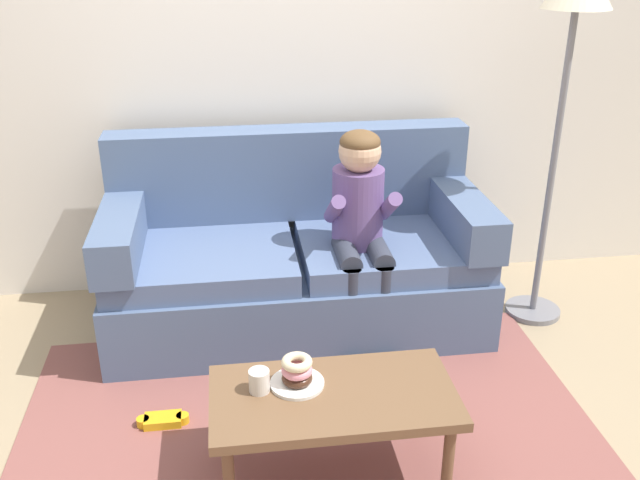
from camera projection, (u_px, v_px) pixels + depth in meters
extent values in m
plane|color=#9E896B|center=(306.00, 415.00, 3.14)|extent=(10.00, 10.00, 0.00)
cube|color=silver|center=(273.00, 45.00, 3.82)|extent=(8.00, 0.10, 2.80)
cube|color=brown|center=(313.00, 452.00, 2.91)|extent=(2.48, 1.94, 0.01)
cube|color=slate|center=(297.00, 292.00, 3.79)|extent=(1.96, 0.90, 0.38)
cube|color=slate|center=(202.00, 260.00, 3.58)|extent=(0.94, 0.74, 0.12)
cube|color=slate|center=(390.00, 249.00, 3.70)|extent=(0.94, 0.74, 0.12)
cube|color=slate|center=(289.00, 173.00, 3.87)|extent=(1.96, 0.20, 0.50)
cube|color=slate|center=(121.00, 230.00, 3.50)|extent=(0.20, 0.90, 0.22)
cube|color=slate|center=(461.00, 212.00, 3.72)|extent=(0.20, 0.90, 0.22)
cube|color=brown|center=(333.00, 397.00, 2.67)|extent=(0.94, 0.49, 0.04)
cylinder|color=brown|center=(448.00, 460.00, 2.63)|extent=(0.04, 0.04, 0.34)
cylinder|color=brown|center=(227.00, 416.00, 2.86)|extent=(0.04, 0.04, 0.34)
cylinder|color=brown|center=(422.00, 399.00, 2.96)|extent=(0.04, 0.04, 0.34)
cylinder|color=#664C84|center=(358.00, 207.00, 3.54)|extent=(0.26, 0.26, 0.40)
sphere|color=#DBAD89|center=(360.00, 151.00, 3.40)|extent=(0.21, 0.21, 0.21)
ellipsoid|color=brown|center=(360.00, 142.00, 3.38)|extent=(0.20, 0.20, 0.12)
cylinder|color=#333847|center=(347.00, 254.00, 3.48)|extent=(0.11, 0.30, 0.11)
cylinder|color=#333847|center=(351.00, 309.00, 3.43)|extent=(0.09, 0.09, 0.44)
cube|color=black|center=(352.00, 358.00, 3.49)|extent=(0.10, 0.20, 0.06)
cylinder|color=#664C84|center=(334.00, 209.00, 3.42)|extent=(0.07, 0.29, 0.23)
cylinder|color=#333847|center=(378.00, 252.00, 3.50)|extent=(0.11, 0.30, 0.11)
cylinder|color=#333847|center=(383.00, 307.00, 3.45)|extent=(0.09, 0.09, 0.44)
cube|color=black|center=(383.00, 356.00, 3.51)|extent=(0.10, 0.20, 0.06)
cylinder|color=#664C84|center=(389.00, 206.00, 3.45)|extent=(0.07, 0.29, 0.23)
cylinder|color=white|center=(297.00, 383.00, 2.70)|extent=(0.21, 0.21, 0.01)
torus|color=#422619|center=(297.00, 378.00, 2.69)|extent=(0.13, 0.13, 0.04)
torus|color=pink|center=(297.00, 370.00, 2.68)|extent=(0.15, 0.15, 0.04)
torus|color=beige|center=(297.00, 362.00, 2.66)|extent=(0.15, 0.15, 0.04)
cylinder|color=silver|center=(259.00, 381.00, 2.65)|extent=(0.08, 0.08, 0.09)
cube|color=gold|center=(163.00, 421.00, 3.06)|extent=(0.16, 0.09, 0.05)
cylinder|color=gold|center=(143.00, 423.00, 3.05)|extent=(0.06, 0.06, 0.05)
cylinder|color=gold|center=(183.00, 420.00, 3.07)|extent=(0.06, 0.06, 0.05)
cylinder|color=slate|center=(532.00, 310.00, 3.96)|extent=(0.30, 0.30, 0.03)
cylinder|color=slate|center=(553.00, 167.00, 3.61)|extent=(0.04, 0.04, 1.66)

